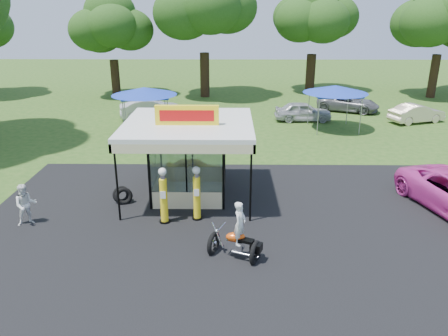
{
  "coord_description": "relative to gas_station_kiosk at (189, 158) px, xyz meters",
  "views": [
    {
      "loc": [
        -0.28,
        -12.9,
        7.88
      ],
      "look_at": [
        -0.49,
        4.0,
        1.67
      ],
      "focal_mm": 35.0,
      "sensor_mm": 36.0,
      "label": 1
    }
  ],
  "objects": [
    {
      "name": "oak_far_d",
      "position": [
        9.74,
        25.92,
        4.68
      ],
      "size": [
        8.51,
        8.51,
        10.14
      ],
      "color": "black",
      "rests_on": "ground"
    },
    {
      "name": "motorcycle",
      "position": [
        2.02,
        -5.19,
        -0.95
      ],
      "size": [
        1.88,
        1.42,
        2.14
      ],
      "rotation": [
        0.0,
        0.0,
        -0.4
      ],
      "color": "black",
      "rests_on": "ground"
    },
    {
      "name": "gas_pump_left",
      "position": [
        -0.77,
        -2.68,
        -0.69
      ],
      "size": [
        0.43,
        0.43,
        2.28
      ],
      "color": "black",
      "rests_on": "ground"
    },
    {
      "name": "gas_pump_right",
      "position": [
        0.47,
        -2.38,
        -0.71
      ],
      "size": [
        0.42,
        0.42,
        2.23
      ],
      "color": "black",
      "rests_on": "ground"
    },
    {
      "name": "ground",
      "position": [
        2.0,
        -4.99,
        -1.78
      ],
      "size": [
        120.0,
        120.0,
        0.0
      ],
      "primitive_type": "plane",
      "color": "#264C17",
      "rests_on": "ground"
    },
    {
      "name": "bg_car_c",
      "position": [
        7.17,
        13.82,
        -1.08
      ],
      "size": [
        4.18,
        1.75,
        1.41
      ],
      "primitive_type": "imported",
      "rotation": [
        0.0,
        0.0,
        1.59
      ],
      "color": "#B3B3B8",
      "rests_on": "ground"
    },
    {
      "name": "spectator_west",
      "position": [
        -6.02,
        -2.88,
        -0.95
      ],
      "size": [
        1.01,
        0.93,
        1.66
      ],
      "primitive_type": "imported",
      "rotation": [
        0.0,
        0.0,
        0.47
      ],
      "color": "white",
      "rests_on": "ground"
    },
    {
      "name": "tent_west",
      "position": [
        -3.88,
        10.68,
        0.93
      ],
      "size": [
        4.29,
        4.29,
        3.0
      ],
      "rotation": [
        0.0,
        0.0,
        0.2
      ],
      "color": "gray",
      "rests_on": "ground"
    },
    {
      "name": "bg_car_e",
      "position": [
        15.36,
        13.41,
        -1.11
      ],
      "size": [
        4.35,
        2.75,
        1.35
      ],
      "primitive_type": "imported",
      "rotation": [
        0.0,
        0.0,
        1.92
      ],
      "color": "beige",
      "rests_on": "ground"
    },
    {
      "name": "gas_station_kiosk",
      "position": [
        0.0,
        0.0,
        0.0
      ],
      "size": [
        5.4,
        5.4,
        4.18
      ],
      "color": "white",
      "rests_on": "ground"
    },
    {
      "name": "tent_east",
      "position": [
        8.84,
        11.46,
        0.95
      ],
      "size": [
        4.33,
        4.33,
        3.02
      ],
      "rotation": [
        0.0,
        0.0,
        0.05
      ],
      "color": "gray",
      "rests_on": "ground"
    },
    {
      "name": "bg_car_a",
      "position": [
        -4.17,
        14.37,
        -1.02
      ],
      "size": [
        4.86,
        2.68,
        1.52
      ],
      "primitive_type": "imported",
      "rotation": [
        0.0,
        0.0,
        1.82
      ],
      "color": "silver",
      "rests_on": "ground"
    },
    {
      "name": "oak_far_e",
      "position": [
        20.59,
        23.07,
        5.16
      ],
      "size": [
        9.14,
        9.14,
        10.88
      ],
      "color": "black",
      "rests_on": "ground"
    },
    {
      "name": "bg_car_d",
      "position": [
        11.32,
        17.1,
        -1.11
      ],
      "size": [
        5.35,
        4.01,
        1.35
      ],
      "primitive_type": "imported",
      "rotation": [
        0.0,
        0.0,
        1.16
      ],
      "color": "slate",
      "rests_on": "ground"
    },
    {
      "name": "oak_far_c",
      "position": [
        -0.58,
        23.2,
        5.46
      ],
      "size": [
        9.68,
        9.68,
        11.41
      ],
      "color": "black",
      "rests_on": "ground"
    },
    {
      "name": "asphalt_apron",
      "position": [
        2.0,
        -2.99,
        -1.76
      ],
      "size": [
        20.0,
        14.0,
        0.04
      ],
      "primitive_type": "cube",
      "color": "black",
      "rests_on": "ground"
    },
    {
      "name": "oak_far_b",
      "position": [
        -8.98,
        23.3,
        4.16
      ],
      "size": [
        7.81,
        7.81,
        9.31
      ],
      "color": "black",
      "rests_on": "ground"
    },
    {
      "name": "kiosk_car",
      "position": [
        -0.0,
        2.21,
        -1.3
      ],
      "size": [
        2.82,
        1.13,
        0.96
      ],
      "primitive_type": "imported",
      "rotation": [
        0.0,
        0.0,
        1.57
      ],
      "color": "yellow",
      "rests_on": "ground"
    },
    {
      "name": "spare_tires",
      "position": [
        -2.81,
        -0.92,
        -1.41
      ],
      "size": [
        0.96,
        0.75,
        0.77
      ],
      "rotation": [
        0.0,
        0.0,
        0.32
      ],
      "color": "black",
      "rests_on": "ground"
    }
  ]
}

